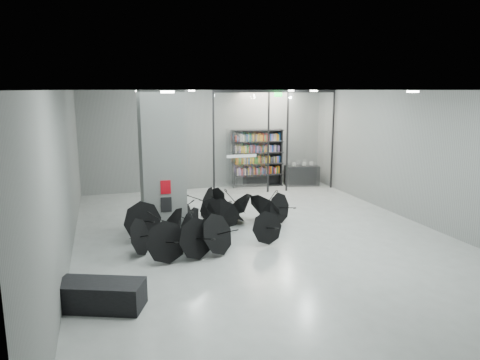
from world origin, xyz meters
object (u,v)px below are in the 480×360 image
object	(u,v)px
bench	(100,295)
umbrella_cluster	(208,224)
shop_counter	(302,176)
column	(162,161)
bookshelf	(257,158)

from	to	relation	value
bench	umbrella_cluster	distance (m)	4.64
bench	umbrella_cluster	bearing A→B (deg)	73.01
shop_counter	umbrella_cluster	bearing A→B (deg)	-123.22
column	bench	xyz separation A→B (m)	(-1.82, -4.68, -1.74)
umbrella_cluster	shop_counter	bearing A→B (deg)	45.09
bench	umbrella_cluster	size ratio (longest dim) A/B	0.29
column	shop_counter	size ratio (longest dim) A/B	2.81
bench	bookshelf	distance (m)	11.44
column	shop_counter	world-z (taller)	column
column	umbrella_cluster	size ratio (longest dim) A/B	0.73
shop_counter	bookshelf	bearing A→B (deg)	177.18
bookshelf	umbrella_cluster	xyz separation A→B (m)	(-3.49, -5.83, -0.87)
bench	umbrella_cluster	xyz separation A→B (m)	(2.92, 3.61, 0.06)
column	bench	bearing A→B (deg)	-111.24
bookshelf	shop_counter	bearing A→B (deg)	-7.02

